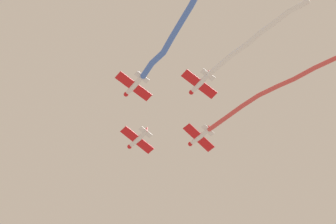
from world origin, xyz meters
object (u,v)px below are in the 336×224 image
Objects in this scene: airplane_lead at (137,139)px; airplane_right_wing at (199,137)px; airplane_left_wing at (134,86)px; airplane_slot at (200,84)px.

airplane_lead is 0.99× the size of airplane_right_wing.
airplane_right_wing is at bearing -135.73° from airplane_lead.
airplane_lead is 9.99m from airplane_left_wing.
airplane_right_wing is (-9.74, -2.21, 0.30)m from airplane_lead.
airplane_lead reaches higher than airplane_left_wing.
airplane_slot is (-9.75, -2.21, 0.20)m from airplane_left_wing.
airplane_right_wing reaches higher than airplane_lead.
airplane_lead is 14.13m from airplane_slot.
airplane_right_wing is 1.04× the size of airplane_slot.
airplane_left_wing is 14.14m from airplane_right_wing.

